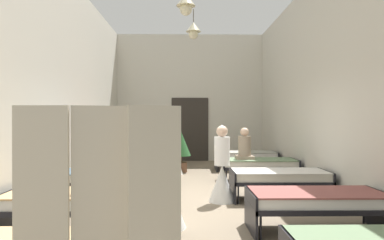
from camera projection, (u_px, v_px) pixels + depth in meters
name	position (u px, v px, depth m)	size (l,w,h in m)	color
ground_plane	(193.00, 202.00, 6.61)	(6.14, 12.89, 0.10)	#7A6B56
room_shell	(192.00, 84.00, 7.84)	(5.94, 12.49, 4.82)	beige
bed_left_row_1	(73.00, 202.00, 4.68)	(1.90, 0.84, 0.57)	black
bed_right_row_1	(316.00, 201.00, 4.73)	(1.90, 0.84, 0.57)	black
bed_left_row_2	(106.00, 178.00, 6.58)	(1.90, 0.84, 0.57)	black
bed_right_row_2	(279.00, 177.00, 6.63)	(1.90, 0.84, 0.57)	black
bed_left_row_3	(124.00, 165.00, 8.48)	(1.90, 0.84, 0.57)	black
bed_right_row_3	(259.00, 164.00, 8.53)	(1.90, 0.84, 0.57)	black
bed_left_row_4	(135.00, 156.00, 10.38)	(1.90, 0.84, 0.57)	black
bed_right_row_4	(246.00, 156.00, 10.43)	(1.90, 0.84, 0.57)	black
nurse_near_aisle	(222.00, 174.00, 6.46)	(0.52, 0.52, 1.49)	white
nurse_mid_aisle	(174.00, 156.00, 9.66)	(0.52, 0.52, 1.49)	white
nurse_far_aisle	(168.00, 192.00, 4.90)	(0.52, 0.52, 1.49)	white
patient_seated_primary	(99.00, 170.00, 4.78)	(0.44, 0.44, 0.80)	slate
patient_seated_secondary	(245.00, 147.00, 8.58)	(0.44, 0.44, 0.80)	gray
potted_plant	(181.00, 147.00, 10.02)	(0.59, 0.59, 1.22)	brown
privacy_screen	(99.00, 220.00, 2.48)	(1.24, 0.24, 1.70)	#BCB29E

